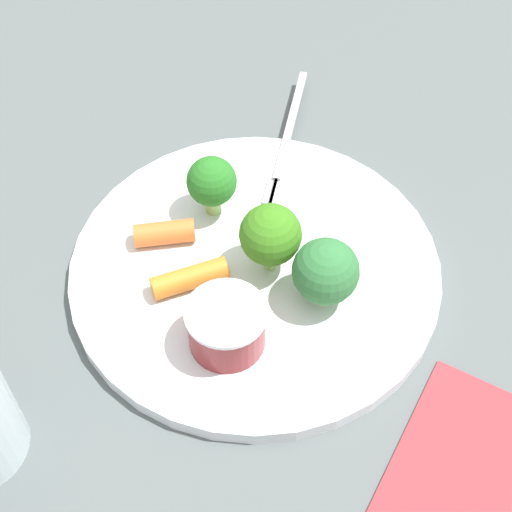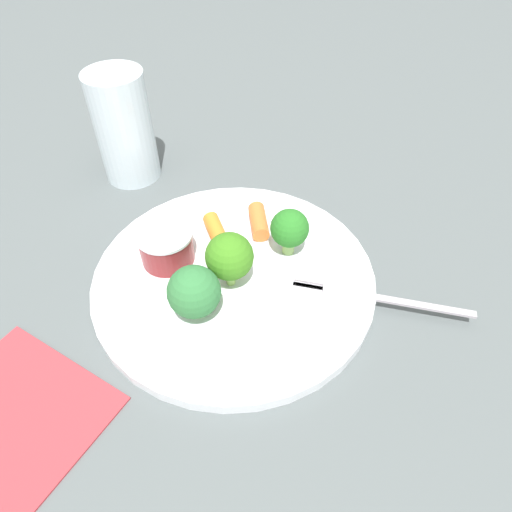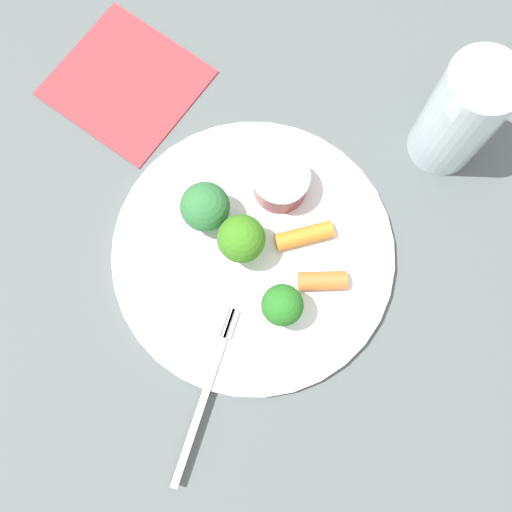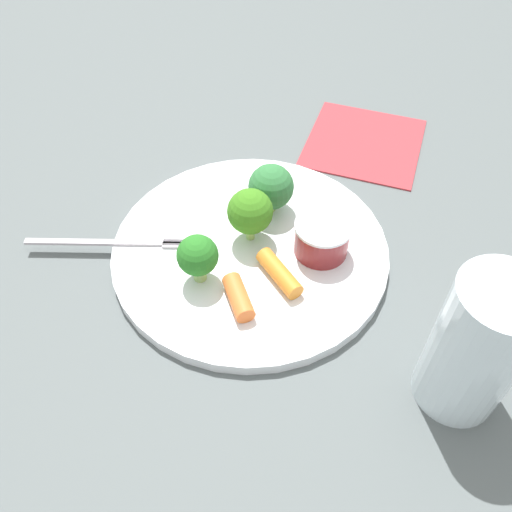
# 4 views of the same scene
# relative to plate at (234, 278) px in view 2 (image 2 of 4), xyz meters

# --- Properties ---
(ground_plane) EXTENTS (2.40, 2.40, 0.00)m
(ground_plane) POSITION_rel_plate_xyz_m (0.00, 0.00, -0.01)
(ground_plane) COLOR #525A5A
(plate) EXTENTS (0.27, 0.27, 0.01)m
(plate) POSITION_rel_plate_xyz_m (0.00, 0.00, 0.00)
(plate) COLOR white
(plate) RESTS_ON ground_plane
(sauce_cup) EXTENTS (0.05, 0.05, 0.03)m
(sauce_cup) POSITION_rel_plate_xyz_m (-0.01, -0.07, 0.02)
(sauce_cup) COLOR maroon
(sauce_cup) RESTS_ON plate
(broccoli_floret_0) EXTENTS (0.04, 0.04, 0.05)m
(broccoli_floret_0) POSITION_rel_plate_xyz_m (-0.04, 0.05, 0.04)
(broccoli_floret_0) COLOR #8FB664
(broccoli_floret_0) RESTS_ON plate
(broccoli_floret_1) EXTENTS (0.05, 0.05, 0.05)m
(broccoli_floret_1) POSITION_rel_plate_xyz_m (0.05, -0.02, 0.04)
(broccoli_floret_1) COLOR #89BC5C
(broccoli_floret_1) RESTS_ON plate
(broccoli_floret_2) EXTENTS (0.04, 0.04, 0.06)m
(broccoli_floret_2) POSITION_rel_plate_xyz_m (0.01, 0.00, 0.04)
(broccoli_floret_2) COLOR #96C461
(broccoli_floret_2) RESTS_ON plate
(carrot_stick_0) EXTENTS (0.05, 0.04, 0.02)m
(carrot_stick_0) POSITION_rel_plate_xyz_m (-0.04, -0.03, 0.01)
(carrot_stick_0) COLOR orange
(carrot_stick_0) RESTS_ON plate
(carrot_stick_1) EXTENTS (0.05, 0.03, 0.02)m
(carrot_stick_1) POSITION_rel_plate_xyz_m (-0.07, 0.01, 0.01)
(carrot_stick_1) COLOR orange
(carrot_stick_1) RESTS_ON plate
(fork) EXTENTS (0.01, 0.16, 0.00)m
(fork) POSITION_rel_plate_xyz_m (0.00, 0.14, 0.01)
(fork) COLOR #B5ACB4
(fork) RESTS_ON plate
(drinking_glass) EXTENTS (0.07, 0.07, 0.13)m
(drinking_glass) POSITION_rel_plate_xyz_m (-0.14, -0.17, 0.06)
(drinking_glass) COLOR silver
(drinking_glass) RESTS_ON ground_plane
(napkin) EXTENTS (0.18, 0.17, 0.00)m
(napkin) POSITION_rel_plate_xyz_m (0.18, -0.13, -0.00)
(napkin) COLOR #AD343A
(napkin) RESTS_ON ground_plane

